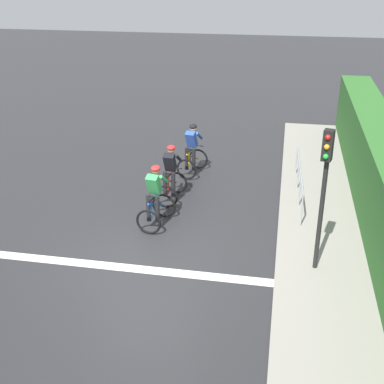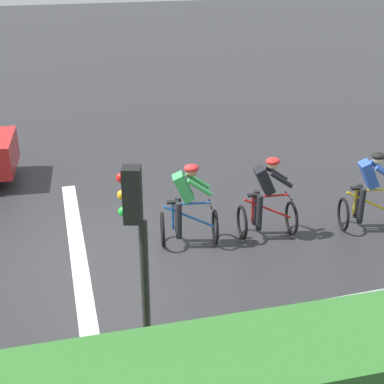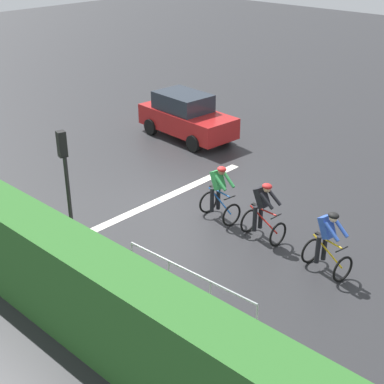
% 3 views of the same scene
% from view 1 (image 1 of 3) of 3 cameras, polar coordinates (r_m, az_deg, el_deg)
% --- Properties ---
extents(ground_plane, '(80.00, 80.00, 0.00)m').
position_cam_1_polar(ground_plane, '(12.07, -5.38, -7.55)').
color(ground_plane, '#28282B').
extents(sidewalk_kerb, '(2.80, 18.75, 0.12)m').
position_cam_1_polar(sidewalk_kerb, '(13.47, 15.49, -4.49)').
color(sidewalk_kerb, gray).
rests_on(sidewalk_kerb, ground).
extents(stone_wall_low, '(0.44, 18.75, 0.58)m').
position_cam_1_polar(stone_wall_low, '(13.49, 19.40, -3.89)').
color(stone_wall_low, gray).
rests_on(stone_wall_low, ground).
extents(road_marking_stop_line, '(7.00, 0.30, 0.01)m').
position_cam_1_polar(road_marking_stop_line, '(11.76, -5.89, -8.52)').
color(road_marking_stop_line, silver).
rests_on(road_marking_stop_line, ground).
extents(cyclist_lead, '(0.88, 1.19, 1.66)m').
position_cam_1_polar(cyclist_lead, '(16.43, 0.01, 4.58)').
color(cyclist_lead, black).
rests_on(cyclist_lead, ground).
extents(cyclist_second, '(0.75, 1.12, 1.66)m').
position_cam_1_polar(cyclist_second, '(14.56, -2.38, 1.89)').
color(cyclist_second, black).
rests_on(cyclist_second, ground).
extents(cyclist_mid, '(0.83, 1.17, 1.66)m').
position_cam_1_polar(cyclist_mid, '(13.17, -4.12, -0.69)').
color(cyclist_mid, black).
rests_on(cyclist_mid, ground).
extents(traffic_light_near_crossing, '(0.24, 0.31, 3.34)m').
position_cam_1_polar(traffic_light_near_crossing, '(10.86, 14.49, 1.14)').
color(traffic_light_near_crossing, black).
rests_on(traffic_light_near_crossing, ground).
extents(pedestrian_railing_kerbside, '(0.18, 3.64, 1.03)m').
position_cam_1_polar(pedestrian_railing_kerbside, '(14.89, 11.89, 1.86)').
color(pedestrian_railing_kerbside, '#999EA3').
rests_on(pedestrian_railing_kerbside, ground).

